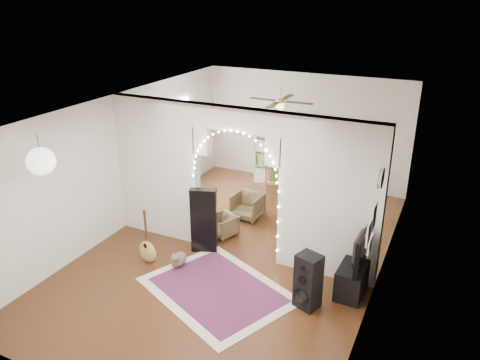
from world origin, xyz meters
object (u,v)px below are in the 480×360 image
at_px(bookcase, 285,153).
at_px(dining_chair_left, 248,206).
at_px(media_console, 354,275).
at_px(floor_speaker, 308,281).
at_px(dining_table, 290,163).
at_px(acoustic_guitar, 147,243).
at_px(dining_chair_right, 223,225).

bearing_deg(bookcase, dining_chair_left, -111.47).
bearing_deg(media_console, bookcase, 126.85).
bearing_deg(bookcase, media_console, -76.65).
bearing_deg(floor_speaker, dining_table, 132.54).
height_order(acoustic_guitar, bookcase, bookcase).
height_order(acoustic_guitar, floor_speaker, acoustic_guitar).
height_order(floor_speaker, bookcase, bookcase).
bearing_deg(acoustic_guitar, dining_chair_left, 93.95).
bearing_deg(floor_speaker, bookcase, 133.74).
bearing_deg(dining_chair_right, acoustic_guitar, -94.16).
distance_m(floor_speaker, dining_table, 4.48).
height_order(media_console, bookcase, bookcase).
bearing_deg(acoustic_guitar, media_console, 36.73).
bearing_deg(dining_chair_left, bookcase, 93.40).
distance_m(media_console, dining_chair_left, 3.04).
relative_size(acoustic_guitar, bookcase, 0.56).
relative_size(acoustic_guitar, dining_table, 0.64).
relative_size(bookcase, dining_chair_left, 2.62).
bearing_deg(dining_chair_left, dining_table, 84.16).
height_order(acoustic_guitar, dining_chair_left, acoustic_guitar).
xyz_separation_m(dining_table, dining_chair_right, (-0.41, -2.68, -0.47)).
bearing_deg(floor_speaker, media_console, 74.01).
bearing_deg(media_console, dining_table, 126.78).
height_order(acoustic_guitar, dining_table, acoustic_guitar).
distance_m(dining_table, dining_chair_right, 2.75).
distance_m(media_console, dining_table, 4.08).
height_order(floor_speaker, dining_table, floor_speaker).
distance_m(acoustic_guitar, media_console, 3.55).
xyz_separation_m(floor_speaker, dining_table, (-1.76, 4.11, 0.24)).
bearing_deg(dining_table, bookcase, 113.34).
xyz_separation_m(acoustic_guitar, dining_chair_right, (0.74, 1.44, -0.16)).
xyz_separation_m(bookcase, dining_chair_left, (-0.01, -2.18, -0.50)).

